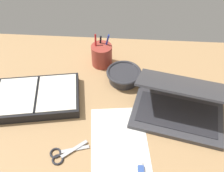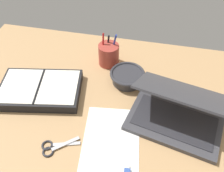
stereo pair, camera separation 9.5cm
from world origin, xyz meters
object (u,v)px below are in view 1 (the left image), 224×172
(bowl, at_px, (124,75))
(pen_cup, at_px, (102,55))
(planner, at_px, (38,97))
(laptop, at_px, (179,105))
(scissors, at_px, (61,154))

(bowl, height_order, pen_cup, pen_cup)
(planner, bearing_deg, laptop, -12.61)
(laptop, bearing_deg, pen_cup, 152.12)
(scissors, bearing_deg, bowl, 33.71)
(bowl, height_order, scissors, bowl)
(pen_cup, distance_m, planner, 0.34)
(planner, bearing_deg, scissors, -68.85)
(laptop, distance_m, planner, 0.54)
(pen_cup, bearing_deg, scissors, -100.73)
(scissors, bearing_deg, laptop, -1.53)
(pen_cup, xyz_separation_m, scissors, (-0.09, -0.47, -0.05))
(pen_cup, distance_m, scissors, 0.48)
(bowl, distance_m, planner, 0.36)
(bowl, relative_size, planner, 0.42)
(bowl, bearing_deg, planner, -157.15)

